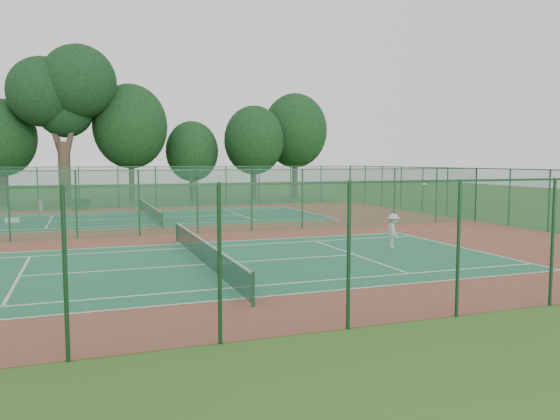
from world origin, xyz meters
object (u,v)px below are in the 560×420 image
object	(u,v)px
trash_bin	(41,205)
bench	(81,204)
kit_bag	(12,220)
player_near	(393,231)
big_tree	(63,92)

from	to	relation	value
trash_bin	bench	xyz separation A→B (m)	(2.95, -0.15, 0.03)
trash_bin	kit_bag	bearing A→B (deg)	-98.06
player_near	big_tree	size ratio (longest dim) A/B	0.11
player_near	bench	distance (m)	28.49
player_near	bench	bearing A→B (deg)	41.99
player_near	kit_bag	world-z (taller)	player_near
bench	kit_bag	distance (m)	8.97
kit_bag	big_tree	size ratio (longest dim) A/B	0.06
player_near	big_tree	xyz separation A→B (m)	(-14.49, 30.23, 9.08)
player_near	bench	size ratio (longest dim) A/B	1.04
trash_bin	bench	size ratio (longest dim) A/B	0.60
big_tree	trash_bin	bearing A→B (deg)	-110.02
player_near	trash_bin	distance (m)	30.11
trash_bin	big_tree	distance (m)	10.77
big_tree	bench	bearing A→B (deg)	-76.97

